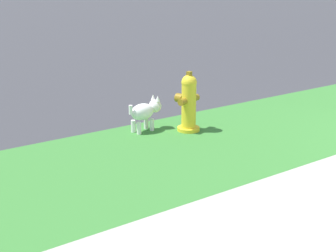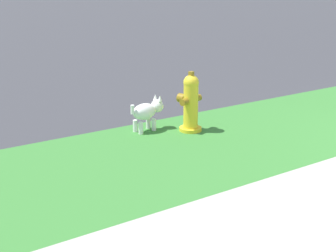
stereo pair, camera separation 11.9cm
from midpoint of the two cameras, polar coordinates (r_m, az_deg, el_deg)
fire_hydrant_far_end at (r=6.12m, az=3.32°, el=2.86°), size 0.38×0.35×0.80m
small_white_dog at (r=6.15m, az=-1.99°, el=1.79°), size 0.53×0.26×0.46m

